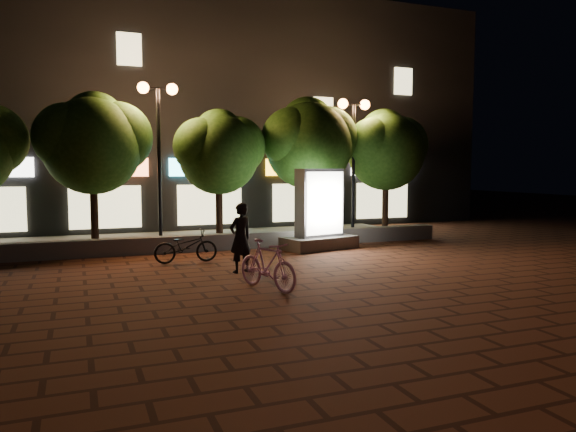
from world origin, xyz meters
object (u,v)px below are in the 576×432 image
tree_left (94,140)px  tree_right (309,140)px  ad_kiosk (319,217)px  scooter_pink (267,265)px  scooter_parked (186,246)px  rider (241,238)px  tree_mid (220,149)px  tree_far_right (387,147)px  street_lamp_right (354,132)px  street_lamp_left (158,122)px

tree_left → tree_right: size_ratio=0.97×
tree_left → ad_kiosk: tree_left is taller
scooter_pink → scooter_parked: 4.05m
ad_kiosk → rider: (-3.45, -2.93, -0.17)m
rider → scooter_parked: (-0.99, 1.90, -0.41)m
tree_mid → tree_far_right: tree_far_right is taller
street_lamp_right → scooter_parked: street_lamp_right is taller
tree_mid → street_lamp_right: bearing=-3.0°
street_lamp_left → scooter_pink: 8.00m
street_lamp_right → rider: size_ratio=2.90×
tree_right → rider: (-4.14, -5.32, -2.71)m
tree_mid → scooter_pink: bearing=-96.6°
tree_left → scooter_pink: size_ratio=2.78×
tree_mid → street_lamp_left: street_lamp_left is taller
tree_right → street_lamp_left: 5.38m
street_lamp_right → rider: 8.26m
rider → scooter_parked: rider is taller
ad_kiosk → scooter_pink: ad_kiosk is taller
tree_mid → street_lamp_left: 2.22m
tree_right → tree_mid: bearing=-180.0°
street_lamp_right → scooter_pink: bearing=-129.3°
tree_left → ad_kiosk: bearing=-19.9°
tree_left → tree_mid: 4.00m
tree_far_right → street_lamp_right: bearing=-170.4°
tree_mid → ad_kiosk: tree_mid is taller
scooter_parked → street_lamp_right: bearing=-65.3°
tree_right → scooter_pink: bearing=-119.5°
tree_mid → tree_far_right: (6.50, 0.00, 0.15)m
street_lamp_right → ad_kiosk: bearing=-137.6°
scooter_pink → scooter_parked: bearing=82.2°
street_lamp_right → rider: (-5.79, -5.06, -3.03)m
rider → scooter_parked: bearing=-82.7°
tree_right → rider: bearing=-127.9°
street_lamp_left → ad_kiosk: street_lamp_left is taller
tree_mid → rider: 5.88m
street_lamp_left → street_lamp_right: (7.00, 0.00, -0.13)m
street_lamp_right → tree_far_right: bearing=9.6°
rider → scooter_pink: bearing=69.4°
ad_kiosk → scooter_parked: 4.60m
tree_far_right → scooter_parked: (-8.33, -3.42, -2.92)m
scooter_parked → tree_left: bearing=32.0°
street_lamp_right → tree_left: bearing=178.3°
street_lamp_right → rider: bearing=-138.9°
tree_far_right → ad_kiosk: size_ratio=1.86×
street_lamp_right → scooter_parked: bearing=-155.0°
tree_right → rider: tree_right is taller
street_lamp_left → ad_kiosk: 5.94m
tree_right → scooter_pink: (-4.15, -7.35, -3.04)m
tree_mid → ad_kiosk: size_ratio=1.76×
tree_right → scooter_pink: tree_right is taller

